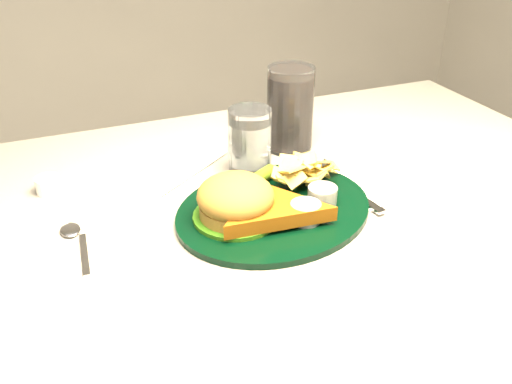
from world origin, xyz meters
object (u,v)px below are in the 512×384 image
(cola_glass, at_px, (290,109))
(water_glass, at_px, (250,141))
(dinner_plate, at_px, (274,192))
(fork_napkin, at_px, (347,188))

(cola_glass, bearing_deg, water_glass, -148.83)
(dinner_plate, bearing_deg, cola_glass, 38.83)
(dinner_plate, distance_m, water_glass, 0.14)
(dinner_plate, height_order, cola_glass, cola_glass)
(dinner_plate, relative_size, water_glass, 2.76)
(cola_glass, xyz_separation_m, fork_napkin, (0.01, -0.18, -0.07))
(dinner_plate, bearing_deg, fork_napkin, -14.44)
(water_glass, bearing_deg, fork_napkin, -47.02)
(dinner_plate, bearing_deg, water_glass, 62.66)
(dinner_plate, xyz_separation_m, cola_glass, (0.12, 0.19, 0.04))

